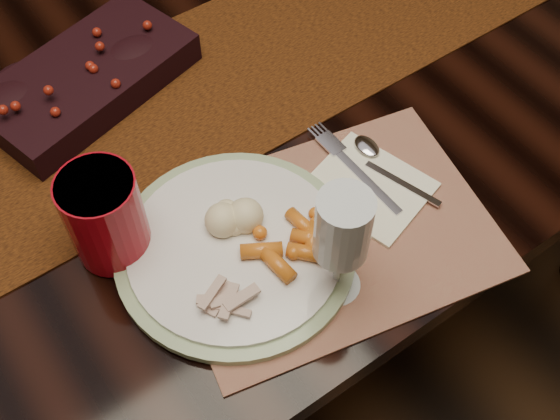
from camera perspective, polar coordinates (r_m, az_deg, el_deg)
floor at (r=1.68m, az=-6.25°, el=-8.88°), size 5.00×5.00×0.00m
dining_table at (r=1.35m, az=-7.67°, el=-1.99°), size 1.80×1.00×0.75m
table_runner at (r=1.06m, az=-7.02°, el=9.55°), size 1.54×0.32×0.00m
centerpiece at (r=1.07m, az=-15.49°, el=10.53°), size 0.34×0.23×0.06m
placemat_main at (r=0.90m, az=4.12°, el=-1.87°), size 0.46×0.37×0.00m
dinner_plate at (r=0.87m, az=-3.66°, el=-3.12°), size 0.35×0.35×0.02m
baby_carrots at (r=0.86m, az=1.29°, el=-2.66°), size 0.11×0.10×0.02m
mashed_potatoes at (r=0.87m, az=-3.61°, el=-0.01°), size 0.08×0.07×0.04m
turkey_shreds at (r=0.82m, az=-4.26°, el=-7.19°), size 0.07×0.06×0.02m
napkin at (r=0.94m, az=7.24°, el=1.86°), size 0.16×0.18×0.01m
fork at (r=0.95m, az=6.38°, el=3.11°), size 0.03×0.16×0.00m
spoon at (r=0.95m, az=9.03°, el=3.08°), size 0.07×0.14×0.00m
red_cup at (r=0.85m, az=-14.02°, el=-0.52°), size 0.12×0.12×0.13m
wine_glass at (r=0.79m, az=4.92°, el=-3.07°), size 0.08×0.08×0.18m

